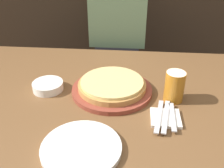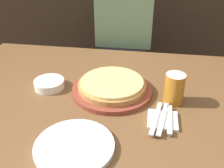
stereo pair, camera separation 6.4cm
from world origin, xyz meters
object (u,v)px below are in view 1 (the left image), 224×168
Objects in this scene: beer_glass at (175,85)px; dinner_plate at (81,148)px; diner_person at (118,52)px; fork at (159,116)px; side_bowl at (48,86)px; dinner_knife at (166,116)px; pizza_on_board at (112,87)px; spoon at (173,117)px.

dinner_plate is (-0.33, -0.32, -0.06)m from beer_glass.
diner_person is (-0.28, 0.67, -0.16)m from beer_glass.
fork is at bearing -75.54° from diner_person.
diner_person reaches higher than beer_glass.
side_bowl is 0.50m from fork.
dinner_knife is 0.15× the size of diner_person.
dinner_plate is at bearing -146.95° from dinner_knife.
side_bowl is (-0.28, -0.01, -0.01)m from pizza_on_board.
diner_person is at bearing 104.46° from fork.
side_bowl is at bearing -178.93° from pizza_on_board.
side_bowl is at bearing 121.39° from dinner_plate.
side_bowl is 0.10× the size of diner_person.
pizza_on_board is 0.65m from diner_person.
side_bowl is at bearing -112.46° from diner_person.
dinner_knife is at bearing -18.58° from side_bowl.
dinner_plate is at bearing -144.49° from fork.
dinner_plate is 0.41m from side_bowl.
dinner_knife is 0.85m from diner_person.
fork is at bearing 180.00° from spoon.
beer_glass is 0.15m from dinner_knife.
diner_person reaches higher than spoon.
pizza_on_board is 2.60× the size of side_bowl.
dinner_knife is (-0.04, -0.14, -0.05)m from beer_glass.
side_bowl is 0.67× the size of fork.
spoon is at bearing 30.87° from dinner_plate.
beer_glass reaches higher than spoon.
beer_glass is 0.64× the size of dinner_knife.
fork is 1.00× the size of dinner_knife.
pizza_on_board is at bearing -88.40° from diner_person.
side_bowl is at bearing 160.52° from fork.
dinner_knife is at bearing -107.16° from beer_glass.
dinner_knife is (0.28, 0.18, 0.01)m from dinner_plate.
beer_glass is at bearing 63.73° from fork.
side_bowl is 0.53m from dinner_knife.
dinner_plate is 0.19× the size of diner_person.
dinner_plate is 1.00m from diner_person.
pizza_on_board is 0.25× the size of diner_person.
fork is (0.47, -0.17, -0.00)m from side_bowl.
dinner_knife is (0.50, -0.17, -0.00)m from side_bowl.
fork is 0.15× the size of diner_person.
dinner_plate is at bearing -58.61° from side_bowl.
spoon is at bearing 0.00° from dinner_knife.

